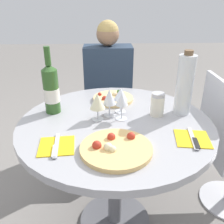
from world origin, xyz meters
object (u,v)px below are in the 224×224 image
object	(u,v)px
dining_table	(115,142)
pizza_large	(116,148)
seated_diner	(108,103)
chair_behind_diner	(108,105)
wine_bottle	(51,89)
tall_carafe	(185,85)

from	to	relation	value
dining_table	pizza_large	xyz separation A→B (m)	(-0.01, -0.26, 0.14)
seated_diner	chair_behind_diner	bearing A→B (deg)	-90.00
dining_table	pizza_large	size ratio (longest dim) A/B	3.28
wine_bottle	dining_table	bearing A→B (deg)	-20.83
pizza_large	tall_carafe	bearing A→B (deg)	42.59
dining_table	pizza_large	distance (m)	0.29
chair_behind_diner	pizza_large	size ratio (longest dim) A/B	2.90
seated_diner	tall_carafe	distance (m)	0.85
chair_behind_diner	seated_diner	world-z (taller)	seated_diner
chair_behind_diner	seated_diner	xyz separation A→B (m)	(-0.00, -0.15, 0.08)
dining_table	chair_behind_diner	distance (m)	0.90
dining_table	chair_behind_diner	xyz separation A→B (m)	(-0.02, 0.88, -0.18)
wine_bottle	tall_carafe	xyz separation A→B (m)	(0.70, -0.04, 0.03)
seated_diner	dining_table	bearing A→B (deg)	91.33
chair_behind_diner	tall_carafe	world-z (taller)	tall_carafe
dining_table	wine_bottle	size ratio (longest dim) A/B	2.79
chair_behind_diner	pizza_large	world-z (taller)	chair_behind_diner
chair_behind_diner	pizza_large	distance (m)	1.19
chair_behind_diner	dining_table	bearing A→B (deg)	91.11
seated_diner	wine_bottle	bearing A→B (deg)	62.39
chair_behind_diner	seated_diner	distance (m)	0.17
wine_bottle	tall_carafe	bearing A→B (deg)	-3.16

